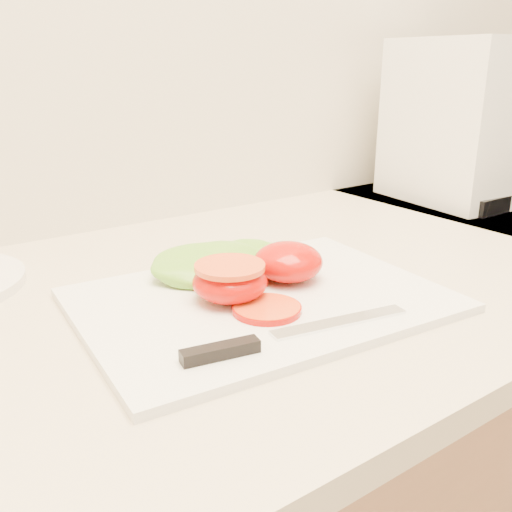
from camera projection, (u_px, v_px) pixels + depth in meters
counter at (375, 490)px, 1.02m from camera, size 3.92×0.65×0.93m
cutting_board at (261, 300)px, 0.64m from camera, size 0.42×0.32×0.01m
tomato_half_dome at (288, 262)px, 0.68m from camera, size 0.08×0.08×0.05m
tomato_half_cut at (230, 280)px, 0.63m from camera, size 0.08×0.08×0.04m
tomato_slice_0 at (267, 309)px, 0.60m from camera, size 0.07×0.07×0.01m
lettuce_leaf_0 at (215, 265)px, 0.70m from camera, size 0.18×0.15×0.03m
lettuce_leaf_1 at (248, 258)px, 0.73m from camera, size 0.12×0.09×0.03m
knife at (271, 339)px, 0.54m from camera, size 0.25×0.05×0.01m
appliance at (463, 121)px, 1.09m from camera, size 0.23×0.27×0.30m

